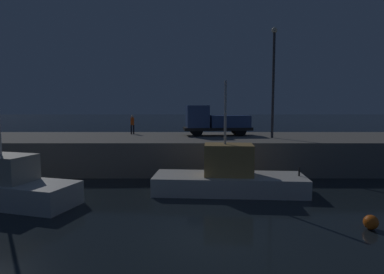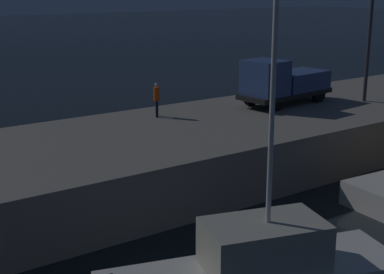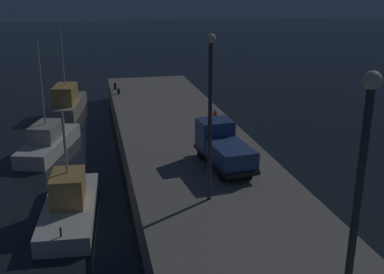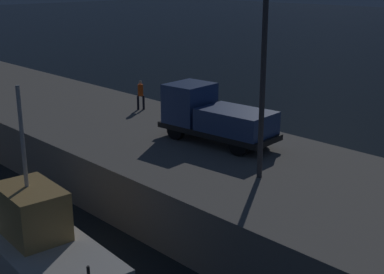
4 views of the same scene
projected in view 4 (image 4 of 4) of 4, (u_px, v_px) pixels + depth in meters
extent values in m
cube|color=gray|center=(178.00, 165.00, 25.23)|extent=(57.22, 9.16, 2.39)
cube|color=silver|center=(35.00, 247.00, 19.04)|extent=(8.63, 3.43, 1.00)
cube|color=tan|center=(32.00, 211.00, 18.67)|extent=(2.82, 1.97, 1.75)
cylinder|color=silver|center=(22.00, 137.00, 18.06)|extent=(0.14, 0.14, 3.53)
cylinder|color=#262626|center=(88.00, 274.00, 15.96)|extent=(0.10, 0.10, 0.50)
cylinder|color=#38383D|center=(263.00, 72.00, 19.25)|extent=(0.20, 0.20, 7.98)
cylinder|color=black|center=(176.00, 130.00, 24.95)|extent=(0.92, 0.37, 0.90)
cylinder|color=black|center=(200.00, 122.00, 26.19)|extent=(0.92, 0.37, 0.90)
cylinder|color=black|center=(239.00, 145.00, 22.71)|extent=(0.92, 0.37, 0.90)
cylinder|color=black|center=(261.00, 136.00, 23.95)|extent=(0.92, 0.37, 0.90)
cube|color=black|center=(218.00, 130.00, 24.41)|extent=(5.78, 2.59, 0.25)
cube|color=#334C84|center=(190.00, 103.00, 25.17)|extent=(1.99, 2.21, 1.81)
cube|color=#334C84|center=(236.00, 121.00, 23.61)|extent=(3.44, 2.36, 0.98)
cylinder|color=black|center=(138.00, 103.00, 30.42)|extent=(0.13, 0.13, 0.80)
cylinder|color=black|center=(144.00, 103.00, 30.49)|extent=(0.13, 0.13, 0.80)
cylinder|color=#E54C14|center=(140.00, 90.00, 30.25)|extent=(0.42, 0.42, 0.66)
sphere|color=beige|center=(140.00, 82.00, 30.12)|extent=(0.19, 0.19, 0.19)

